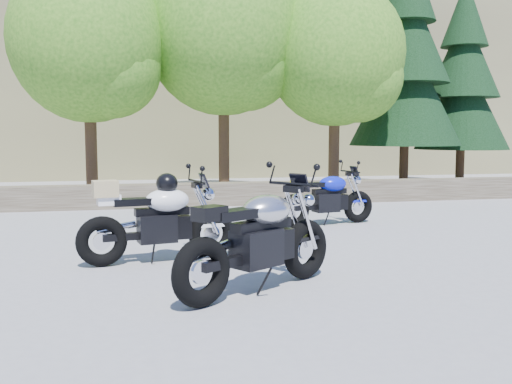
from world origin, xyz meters
TOP-DOWN VIEW (x-y plane):
  - ground at (0.00, 0.00)m, footprint 90.00×90.00m
  - stone_wall at (0.00, 5.50)m, footprint 22.00×0.55m
  - hillside at (3.00, 28.00)m, footprint 80.00×30.00m
  - tree_decid_left at (-2.39, 7.14)m, footprint 3.67×3.67m
  - tree_decid_mid at (0.91, 7.54)m, footprint 4.08×4.08m
  - tree_decid_right at (3.71, 6.94)m, footprint 3.54×3.54m
  - conifer_near at (6.20, 8.20)m, footprint 3.17×3.17m
  - conifer_far at (8.40, 8.80)m, footprint 2.82×2.82m
  - silver_bike at (-0.33, -1.55)m, footprint 1.89×1.31m
  - white_bike at (-1.27, 0.03)m, footprint 2.00×0.67m
  - blue_bike at (1.78, 2.34)m, footprint 1.87×0.63m

SIDE VIEW (x-z plane):
  - ground at x=0.00m, z-range 0.00..0.00m
  - stone_wall at x=0.00m, z-range 0.00..0.50m
  - blue_bike at x=1.78m, z-range -0.01..0.93m
  - silver_bike at x=-0.33m, z-range -0.01..1.07m
  - white_bike at x=-1.27m, z-range -0.01..1.10m
  - conifer_far at x=8.40m, z-range 0.13..6.41m
  - tree_decid_right at x=3.71m, z-range 0.79..6.20m
  - tree_decid_left at x=-2.39m, z-range 0.83..6.44m
  - conifer_near at x=6.20m, z-range 0.15..7.21m
  - tree_decid_mid at x=0.91m, z-range 0.92..7.16m
  - hillside at x=3.00m, z-range 0.00..15.00m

